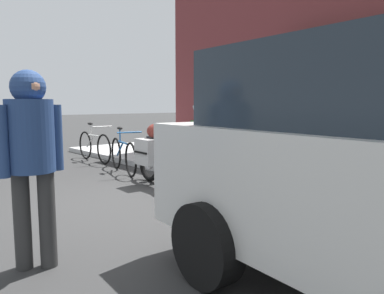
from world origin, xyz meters
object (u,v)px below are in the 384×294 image
(parked_bicycle, at_px, (123,155))
(second_bicycle_by_cafe, at_px, (94,146))
(touring_motorcycle, at_px, (168,153))
(sandwich_board_sign, at_px, (206,141))
(pedestrian_walking, at_px, (31,146))

(parked_bicycle, distance_m, second_bicycle_by_cafe, 1.72)
(touring_motorcycle, distance_m, sandwich_board_sign, 2.02)
(sandwich_board_sign, bearing_deg, touring_motorcycle, -61.45)
(parked_bicycle, height_order, sandwich_board_sign, sandwich_board_sign)
(sandwich_board_sign, distance_m, second_bicycle_by_cafe, 2.83)
(touring_motorcycle, relative_size, parked_bicycle, 1.29)
(touring_motorcycle, bearing_deg, parked_bicycle, 174.89)
(pedestrian_walking, height_order, second_bicycle_by_cafe, pedestrian_walking)
(touring_motorcycle, xyz_separation_m, sandwich_board_sign, (-0.97, 1.78, -0.01))
(parked_bicycle, xyz_separation_m, sandwich_board_sign, (0.74, 1.62, 0.21))
(touring_motorcycle, distance_m, pedestrian_walking, 3.18)
(sandwich_board_sign, bearing_deg, parked_bicycle, -114.61)
(sandwich_board_sign, relative_size, second_bicycle_by_cafe, 0.52)
(touring_motorcycle, height_order, second_bicycle_by_cafe, touring_motorcycle)
(pedestrian_walking, xyz_separation_m, sandwich_board_sign, (-2.59, 4.47, -0.47))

